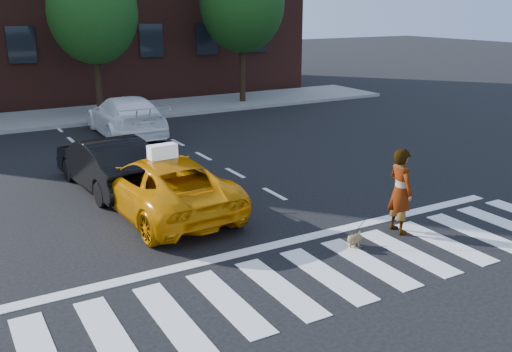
# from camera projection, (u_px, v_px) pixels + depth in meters

# --- Properties ---
(ground) EXTENTS (120.00, 120.00, 0.00)m
(ground) POSITION_uv_depth(u_px,v_px,m) (326.00, 275.00, 10.37)
(ground) COLOR black
(ground) RESTS_ON ground
(crosswalk) EXTENTS (13.00, 2.40, 0.01)m
(crosswalk) POSITION_uv_depth(u_px,v_px,m) (326.00, 275.00, 10.37)
(crosswalk) COLOR silver
(crosswalk) RESTS_ON ground
(stop_line) EXTENTS (12.00, 0.30, 0.01)m
(stop_line) POSITION_uv_depth(u_px,v_px,m) (279.00, 244.00, 11.70)
(stop_line) COLOR silver
(stop_line) RESTS_ON ground
(sidewalk_far) EXTENTS (30.00, 4.00, 0.15)m
(sidewalk_far) POSITION_uv_depth(u_px,v_px,m) (87.00, 115.00, 24.89)
(sidewalk_far) COLOR slate
(sidewalk_far) RESTS_ON ground
(tree_mid) EXTENTS (3.69, 3.69, 7.10)m
(tree_mid) POSITION_uv_depth(u_px,v_px,m) (93.00, 1.00, 23.34)
(tree_mid) COLOR black
(tree_mid) RESTS_ON ground
(taxi) EXTENTS (2.53, 5.02, 1.36)m
(taxi) POSITION_uv_depth(u_px,v_px,m) (161.00, 184.00, 13.33)
(taxi) COLOR orange
(taxi) RESTS_ON ground
(black_sedan) EXTENTS (1.85, 4.41, 1.42)m
(black_sedan) POSITION_uv_depth(u_px,v_px,m) (107.00, 163.00, 15.02)
(black_sedan) COLOR black
(black_sedan) RESTS_ON ground
(white_suv) EXTENTS (2.26, 5.18, 1.48)m
(white_suv) POSITION_uv_depth(u_px,v_px,m) (126.00, 116.00, 21.12)
(white_suv) COLOR white
(white_suv) RESTS_ON ground
(woman) EXTENTS (0.51, 0.71, 1.85)m
(woman) POSITION_uv_depth(u_px,v_px,m) (400.00, 191.00, 12.09)
(woman) COLOR #999999
(woman) RESTS_ON ground
(dog) EXTENTS (0.49, 0.34, 0.29)m
(dog) POSITION_uv_depth(u_px,v_px,m) (354.00, 239.00, 11.51)
(dog) COLOR #957E4C
(dog) RESTS_ON ground
(taxi_sign) EXTENTS (0.66, 0.32, 0.32)m
(taxi_sign) POSITION_uv_depth(u_px,v_px,m) (162.00, 151.00, 12.92)
(taxi_sign) COLOR white
(taxi_sign) RESTS_ON taxi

